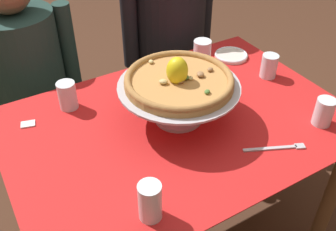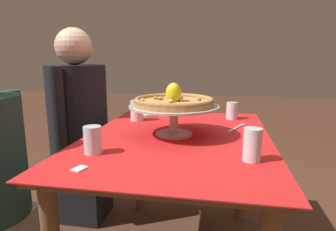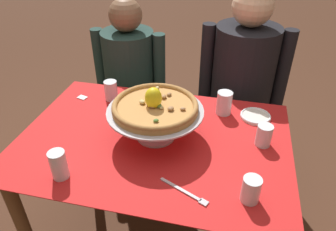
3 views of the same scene
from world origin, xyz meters
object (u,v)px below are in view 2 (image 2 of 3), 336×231
water_glass_front_left (252,146)px  pizza (174,101)px  side_plate (145,114)px  dinner_fork (237,127)px  water_glass_back_left (93,141)px  pizza_stand (174,113)px  water_glass_back_right (137,112)px  water_glass_side_right (178,109)px  sugar_packet (80,169)px  water_glass_front_right (232,112)px  diner_right (79,127)px

water_glass_front_left → pizza: bearing=48.5°
side_plate → dinner_fork: size_ratio=0.76×
pizza → water_glass_back_left: size_ratio=3.49×
water_glass_front_left → dinner_fork: (0.50, 0.03, -0.05)m
pizza_stand → water_glass_front_left: pizza_stand is taller
pizza → water_glass_back_right: 0.41m
water_glass_side_right → sugar_packet: (-0.97, 0.19, -0.04)m
pizza → water_glass_front_right: (0.43, -0.29, -0.12)m
water_glass_side_right → water_glass_front_left: bearing=-153.5°
pizza_stand → dinner_fork: 0.38m
water_glass_back_left → water_glass_back_right: size_ratio=0.90×
pizza → sugar_packet: pizza is taller
water_glass_front_right → sugar_packet: bearing=150.0°
water_glass_side_right → dinner_fork: size_ratio=0.50×
pizza_stand → water_glass_back_right: bearing=43.1°
water_glass_back_left → sugar_packet: bearing=-170.9°
water_glass_back_right → water_glass_side_right: size_ratio=1.20×
water_glass_front_left → water_glass_back_right: bearing=46.0°
dinner_fork → diner_right: 1.02m
water_glass_back_left → diner_right: bearing=31.5°
pizza_stand → pizza: pizza is taller
pizza_stand → sugar_packet: size_ratio=8.57×
side_plate → sugar_packet: side_plate is taller
pizza → water_glass_back_right: (0.29, 0.27, -0.12)m
pizza → sugar_packet: (-0.49, 0.24, -0.16)m
water_glass_front_left → sugar_packet: 0.61m
side_plate → dinner_fork: 0.62m
pizza → water_glass_front_left: (-0.30, -0.34, -0.11)m
water_glass_side_right → diner_right: (-0.11, 0.64, -0.13)m
dinner_fork → sugar_packet: size_ratio=4.00×
water_glass_back_right → diner_right: 0.45m
water_glass_side_right → dinner_fork: 0.46m
pizza_stand → water_glass_back_left: bearing=140.4°
dinner_fork → water_glass_front_right: bearing=5.6°
water_glass_back_right → water_glass_front_right: bearing=-75.7°
diner_right → side_plate: bearing=-79.5°
water_glass_back_left → dinner_fork: water_glass_back_left is taller
water_glass_front_right → diner_right: size_ratio=0.08×
dinner_fork → water_glass_side_right: bearing=52.3°
water_glass_back_right → water_glass_front_left: size_ratio=0.99×
water_glass_back_left → water_glass_front_right: water_glass_back_left is taller
water_glass_front_right → side_plate: water_glass_front_right is taller
water_glass_back_right → water_glass_side_right: bearing=-48.3°
water_glass_side_right → water_glass_front_left: (-0.78, -0.39, 0.01)m
water_glass_back_right → sugar_packet: bearing=-178.0°
water_glass_back_right → diner_right: (0.08, 0.42, -0.13)m
pizza → water_glass_front_right: 0.53m
sugar_packet → water_glass_front_left: bearing=-71.7°
side_plate → water_glass_back_left: bearing=179.7°
water_glass_back_right → water_glass_front_left: bearing=-134.0°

